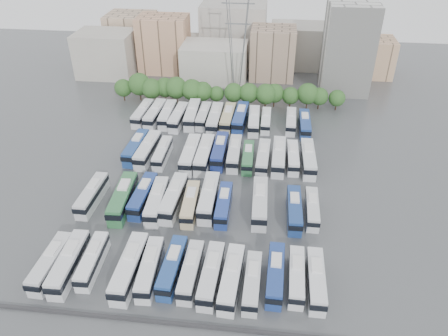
# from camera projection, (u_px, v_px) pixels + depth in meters

# --- Properties ---
(ground) EXTENTS (220.00, 220.00, 0.00)m
(ground) POSITION_uv_depth(u_px,v_px,m) (205.00, 191.00, 90.57)
(ground) COLOR #424447
(ground) RESTS_ON ground
(parapet) EXTENTS (56.00, 0.50, 0.50)m
(parapet) POSITION_uv_depth(u_px,v_px,m) (169.00, 323.00, 62.96)
(parapet) COLOR #2D2D30
(parapet) RESTS_ON ground
(tree_line) EXTENTS (65.88, 7.71, 8.25)m
(tree_line) POSITION_uv_depth(u_px,v_px,m) (218.00, 91.00, 123.50)
(tree_line) COLOR black
(tree_line) RESTS_ON ground
(city_buildings) EXTENTS (102.00, 35.00, 20.00)m
(city_buildings) POSITION_uv_depth(u_px,v_px,m) (215.00, 46.00, 146.83)
(city_buildings) COLOR #9E998E
(city_buildings) RESTS_ON ground
(apartment_tower) EXTENTS (14.00, 14.00, 26.00)m
(apartment_tower) POSITION_uv_depth(u_px,v_px,m) (348.00, 48.00, 128.42)
(apartment_tower) COLOR silver
(apartment_tower) RESTS_ON ground
(electricity_pylon) EXTENTS (9.00, 6.91, 33.83)m
(electricity_pylon) POSITION_uv_depth(u_px,v_px,m) (238.00, 33.00, 121.82)
(electricity_pylon) COLOR slate
(electricity_pylon) RESTS_ON ground
(bus_r0_s0) EXTENTS (2.87, 12.07, 3.77)m
(bus_r0_s0) POSITION_uv_depth(u_px,v_px,m) (51.00, 263.00, 70.81)
(bus_r0_s0) COLOR silver
(bus_r0_s0) RESTS_ON ground
(bus_r0_s1) EXTENTS (3.20, 12.98, 4.05)m
(bus_r0_s1) POSITION_uv_depth(u_px,v_px,m) (69.00, 263.00, 70.57)
(bus_r0_s1) COLOR silver
(bus_r0_s1) RESTS_ON ground
(bus_r0_s2) EXTENTS (2.88, 11.34, 3.53)m
(bus_r0_s2) POSITION_uv_depth(u_px,v_px,m) (92.00, 260.00, 71.42)
(bus_r0_s2) COLOR white
(bus_r0_s2) RESTS_ON ground
(bus_r0_s4) EXTENTS (2.98, 13.35, 4.18)m
(bus_r0_s4) POSITION_uv_depth(u_px,v_px,m) (130.00, 267.00, 69.71)
(bus_r0_s4) COLOR silver
(bus_r0_s4) RESTS_ON ground
(bus_r0_s5) EXTENTS (3.22, 12.15, 3.77)m
(bus_r0_s5) POSITION_uv_depth(u_px,v_px,m) (150.00, 268.00, 69.76)
(bus_r0_s5) COLOR silver
(bus_r0_s5) RESTS_ON ground
(bus_r0_s6) EXTENTS (2.98, 12.01, 3.74)m
(bus_r0_s6) POSITION_uv_depth(u_px,v_px,m) (172.00, 267.00, 70.10)
(bus_r0_s6) COLOR navy
(bus_r0_s6) RESTS_ON ground
(bus_r0_s7) EXTENTS (2.70, 11.63, 3.64)m
(bus_r0_s7) POSITION_uv_depth(u_px,v_px,m) (191.00, 271.00, 69.37)
(bus_r0_s7) COLOR silver
(bus_r0_s7) RESTS_ON ground
(bus_r0_s8) EXTENTS (3.06, 12.33, 3.84)m
(bus_r0_s8) POSITION_uv_depth(u_px,v_px,m) (211.00, 275.00, 68.60)
(bus_r0_s8) COLOR silver
(bus_r0_s8) RESTS_ON ground
(bus_r0_s9) EXTENTS (3.31, 12.60, 3.92)m
(bus_r0_s9) POSITION_uv_depth(u_px,v_px,m) (231.00, 278.00, 67.93)
(bus_r0_s9) COLOR silver
(bus_r0_s9) RESTS_ON ground
(bus_r0_s10) EXTENTS (2.58, 11.16, 3.49)m
(bus_r0_s10) POSITION_uv_depth(u_px,v_px,m) (252.00, 282.00, 67.51)
(bus_r0_s10) COLOR silver
(bus_r0_s10) RESTS_ON ground
(bus_r0_s11) EXTENTS (2.90, 11.92, 3.72)m
(bus_r0_s11) POSITION_uv_depth(u_px,v_px,m) (275.00, 274.00, 68.75)
(bus_r0_s11) COLOR navy
(bus_r0_s11) RESTS_ON ground
(bus_r0_s12) EXTENTS (2.69, 11.17, 3.49)m
(bus_r0_s12) POSITION_uv_depth(u_px,v_px,m) (296.00, 276.00, 68.56)
(bus_r0_s12) COLOR silver
(bus_r0_s12) RESTS_ON ground
(bus_r0_s13) EXTENTS (2.59, 11.78, 3.69)m
(bus_r0_s13) POSITION_uv_depth(u_px,v_px,m) (316.00, 280.00, 67.79)
(bus_r0_s13) COLOR silver
(bus_r0_s13) RESTS_ON ground
(bus_r1_s0) EXTENTS (2.91, 12.16, 3.80)m
(bus_r1_s0) POSITION_uv_depth(u_px,v_px,m) (92.00, 195.00, 86.29)
(bus_r1_s0) COLOR silver
(bus_r1_s0) RESTS_ON ground
(bus_r1_s2) EXTENTS (3.69, 13.82, 4.29)m
(bus_r1_s2) POSITION_uv_depth(u_px,v_px,m) (123.00, 198.00, 85.07)
(bus_r1_s2) COLOR #2E6D3E
(bus_r1_s2) RESTS_ON ground
(bus_r1_s3) EXTENTS (3.16, 12.48, 3.89)m
(bus_r1_s3) POSITION_uv_depth(u_px,v_px,m) (143.00, 195.00, 86.07)
(bus_r1_s3) COLOR navy
(bus_r1_s3) RESTS_ON ground
(bus_r1_s4) EXTENTS (3.30, 12.70, 3.95)m
(bus_r1_s4) POSITION_uv_depth(u_px,v_px,m) (157.00, 201.00, 84.51)
(bus_r1_s4) COLOR silver
(bus_r1_s4) RESTS_ON ground
(bus_r1_s5) EXTENTS (3.48, 13.30, 4.14)m
(bus_r1_s5) POSITION_uv_depth(u_px,v_px,m) (174.00, 198.00, 85.24)
(bus_r1_s5) COLOR silver
(bus_r1_s5) RESTS_ON ground
(bus_r1_s6) EXTENTS (3.08, 11.80, 3.67)m
(bus_r1_s6) POSITION_uv_depth(u_px,v_px,m) (191.00, 203.00, 84.04)
(bus_r1_s6) COLOR #C9B58A
(bus_r1_s6) RESTS_ON ground
(bus_r1_s7) EXTENTS (3.02, 13.36, 4.19)m
(bus_r1_s7) POSITION_uv_depth(u_px,v_px,m) (209.00, 197.00, 85.36)
(bus_r1_s7) COLOR silver
(bus_r1_s7) RESTS_ON ground
(bus_r1_s8) EXTENTS (2.63, 11.59, 3.63)m
(bus_r1_s8) POSITION_uv_depth(u_px,v_px,m) (224.00, 204.00, 83.83)
(bus_r1_s8) COLOR navy
(bus_r1_s8) RESTS_ON ground
(bus_r1_s10) EXTENTS (3.22, 13.32, 4.16)m
(bus_r1_s10) POSITION_uv_depth(u_px,v_px,m) (260.00, 203.00, 83.90)
(bus_r1_s10) COLOR silver
(bus_r1_s10) RESTS_ON ground
(bus_r1_s12) EXTENTS (2.84, 12.08, 3.78)m
(bus_r1_s12) POSITION_uv_depth(u_px,v_px,m) (294.00, 210.00, 82.39)
(bus_r1_s12) COLOR navy
(bus_r1_s12) RESTS_ON ground
(bus_r1_s13) EXTENTS (2.45, 10.80, 3.38)m
(bus_r1_s13) POSITION_uv_depth(u_px,v_px,m) (312.00, 208.00, 82.97)
(bus_r1_s13) COLOR silver
(bus_r1_s13) RESTS_ON ground
(bus_r2_s1) EXTENTS (3.27, 12.91, 4.02)m
(bus_r2_s1) POSITION_uv_depth(u_px,v_px,m) (136.00, 147.00, 101.70)
(bus_r2_s1) COLOR navy
(bus_r2_s1) RESTS_ON ground
(bus_r2_s2) EXTENTS (3.50, 13.41, 4.17)m
(bus_r2_s2) POSITION_uv_depth(u_px,v_px,m) (148.00, 150.00, 100.68)
(bus_r2_s2) COLOR silver
(bus_r2_s2) RESTS_ON ground
(bus_r2_s3) EXTENTS (2.49, 11.41, 3.58)m
(bus_r2_s3) POSITION_uv_depth(u_px,v_px,m) (162.00, 153.00, 100.06)
(bus_r2_s3) COLOR silver
(bus_r2_s3) RESTS_ON ground
(bus_r2_s5) EXTENTS (2.94, 13.44, 4.22)m
(bus_r2_s5) POSITION_uv_depth(u_px,v_px,m) (190.00, 154.00, 99.02)
(bus_r2_s5) COLOR white
(bus_r2_s5) RESTS_ON ground
(bus_r2_s6) EXTENTS (3.08, 13.53, 4.24)m
(bus_r2_s6) POSITION_uv_depth(u_px,v_px,m) (204.00, 154.00, 98.86)
(bus_r2_s6) COLOR silver
(bus_r2_s6) RESTS_ON ground
(bus_r2_s7) EXTENTS (2.85, 13.06, 4.10)m
(bus_r2_s7) POSITION_uv_depth(u_px,v_px,m) (220.00, 151.00, 100.33)
(bus_r2_s7) COLOR navy
(bus_r2_s7) RESTS_ON ground
(bus_r2_s8) EXTENTS (2.90, 12.51, 3.91)m
(bus_r2_s8) POSITION_uv_depth(u_px,v_px,m) (234.00, 153.00, 99.61)
(bus_r2_s8) COLOR silver
(bus_r2_s8) RESTS_ON ground
(bus_r2_s9) EXTENTS (2.64, 11.15, 3.48)m
(bus_r2_s9) POSITION_uv_depth(u_px,v_px,m) (248.00, 157.00, 98.51)
(bus_r2_s9) COLOR #2E6B3E
(bus_r2_s9) RESTS_ON ground
(bus_r2_s10) EXTENTS (3.04, 12.33, 3.85)m
(bus_r2_s10) POSITION_uv_depth(u_px,v_px,m) (263.00, 157.00, 98.08)
(bus_r2_s10) COLOR silver
(bus_r2_s10) RESTS_ON ground
(bus_r2_s11) EXTENTS (3.17, 13.25, 4.14)m
(bus_r2_s11) POSITION_uv_depth(u_px,v_px,m) (279.00, 156.00, 98.27)
(bus_r2_s11) COLOR silver
(bus_r2_s11) RESTS_ON ground
(bus_r2_s12) EXTENTS (2.74, 11.53, 3.60)m
(bus_r2_s12) POSITION_uv_depth(u_px,v_px,m) (293.00, 157.00, 98.35)
(bus_r2_s12) COLOR silver
(bus_r2_s12) RESTS_ON ground
(bus_r2_s13) EXTENTS (3.17, 13.16, 4.11)m
(bus_r2_s13) POSITION_uv_depth(u_px,v_px,m) (308.00, 158.00, 97.46)
(bus_r2_s13) COLOR silver
(bus_r2_s13) RESTS_ON ground
(bus_r3_s0) EXTENTS (3.28, 12.53, 3.90)m
(bus_r3_s0) POSITION_uv_depth(u_px,v_px,m) (143.00, 113.00, 117.02)
(bus_r3_s0) COLOR silver
(bus_r3_s0) RESTS_ON ground
(bus_r3_s1) EXTENTS (3.52, 13.26, 4.12)m
(bus_r3_s1) POSITION_uv_depth(u_px,v_px,m) (155.00, 114.00, 116.38)
(bus_r3_s1) COLOR silver
(bus_r3_s1) RESTS_ON ground
(bus_r3_s2) EXTENTS (2.91, 12.67, 3.97)m
(bus_r3_s2) POSITION_uv_depth(u_px,v_px,m) (168.00, 114.00, 116.32)
(bus_r3_s2) COLOR silver
(bus_r3_s2) RESTS_ON ground
(bus_r3_s3) EXTENTS (3.31, 12.77, 3.97)m
(bus_r3_s3) POSITION_uv_depth(u_px,v_px,m) (178.00, 117.00, 115.08)
(bus_r3_s3) COLOR silver
(bus_r3_s3) RESTS_ON ground
(bus_r3_s4) EXTENTS (3.38, 13.48, 4.20)m
(bus_r3_s4) POSITION_uv_depth(u_px,v_px,m) (192.00, 114.00, 116.16)
(bus_r3_s4) COLOR silver
(bus_r3_s4) RESTS_ON ground
(bus_r3_s5) EXTENTS (2.77, 11.99, 3.75)m
(bus_r3_s5) POSITION_uv_depth(u_px,v_px,m) (204.00, 116.00, 115.83)
(bus_r3_s5) COLOR silver
(bus_r3_s5) RESTS_ON ground
(bus_r3_s6) EXTENTS (3.00, 13.66, 4.28)m
(bus_r3_s6) POSITION_uv_depth(u_px,v_px,m) (215.00, 119.00, 113.86)
(bus_r3_s6) COLOR silver
(bus_r3_s6) RESTS_ON ground
(bus_r3_s7) EXTENTS (3.15, 13.04, 4.07)m
(bus_r3_s7) POSITION_uv_depth(u_px,v_px,m) (228.00, 118.00, 114.47)
(bus_r3_s7) COLOR tan
(bus_r3_s7) RESTS_ON ground
(bus_r3_s8) EXTENTS (3.59, 13.67, 4.25)m
(bus_r3_s8) POSITION_uv_depth(u_px,v_px,m) (240.00, 117.00, 114.46)
(bus_r3_s8) COLOR navy
(bus_r3_s8) RESTS_ON ground
(bus_r3_s9) EXTENTS (3.11, 12.72, 3.97)m
(bus_r3_s9) POSITION_uv_depth(u_px,v_px,m) (254.00, 121.00, 113.23)
(bus_r3_s9) COLOR silver
(bus_r3_s9) RESTS_ON ground
(bus_r3_s10) EXTENTS (2.44, 10.99, 3.45)m
(bus_r3_s10) POSITION_uv_depth(u_px,v_px,m) (266.00, 120.00, 113.93)
(bus_r3_s10) COLOR silver
(bus_r3_s10) RESTS_ON ground
(bus_r3_s12) EXTENTS (2.81, 11.55, 3.60)m
(bus_r3_s12) POSITION_uv_depth(u_px,v_px,m) (291.00, 121.00, 113.43)
(bus_r3_s12) COLOR silver
(bus_r3_s12) RESTS_ON ground
(bus_r3_s13) EXTENTS (2.79, 12.26, 3.84)m
(bus_r3_s13) POSITION_uv_depth(u_px,v_px,m) (305.00, 124.00, 111.74)
(bus_r3_s13) COLOR navy
(bus_r3_s13) RESTS_ON ground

